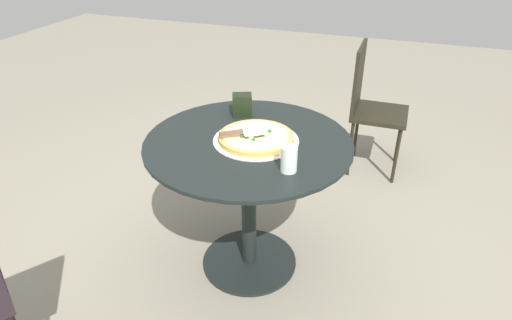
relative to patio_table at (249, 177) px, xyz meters
The scene contains 7 objects.
ground_plane 0.55m from the patio_table, ahead, with size 10.00×10.00×0.00m, color gray.
patio_table is the anchor object (origin of this frame).
pizza_on_tray 0.22m from the patio_table, 109.81° to the left, with size 0.40×0.40×0.05m.
pizza_server 0.26m from the patio_table, 32.44° to the right, with size 0.16×0.20×0.02m.
drinking_cup 0.41m from the patio_table, 51.83° to the left, with size 0.07×0.07×0.11m, color white.
napkin_dispenser 0.39m from the patio_table, 153.46° to the right, with size 0.10×0.08×0.11m, color black.
patio_chair_near 1.32m from the patio_table, 160.65° to the left, with size 0.38×0.38×0.91m.
Camera 1 is at (1.69, 0.64, 1.70)m, focal length 30.81 mm.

